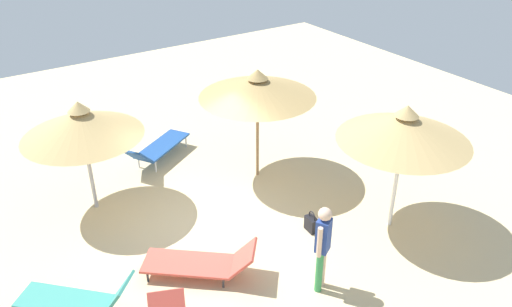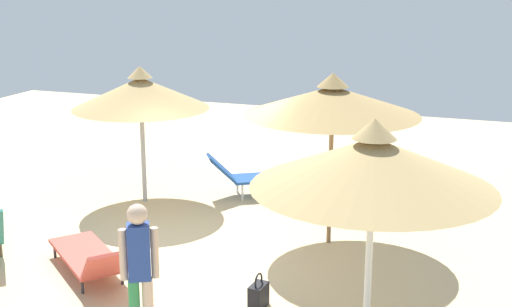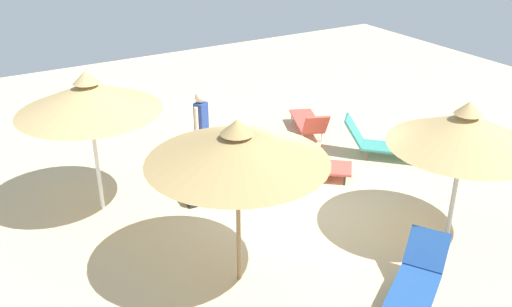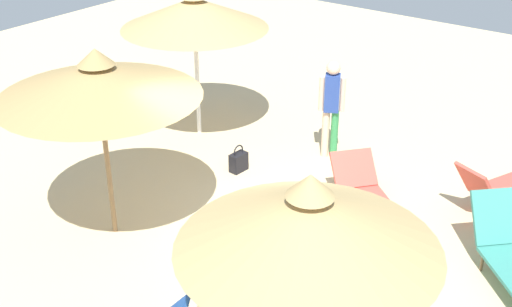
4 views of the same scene
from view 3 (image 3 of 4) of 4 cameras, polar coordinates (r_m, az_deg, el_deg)
ground at (r=11.08m, az=4.05°, el=-6.24°), size 24.00×24.00×0.10m
parasol_umbrella_near_right at (r=9.97m, az=20.34°, el=2.26°), size 2.54×2.54×2.60m
parasol_umbrella_front at (r=8.15m, az=-1.91°, el=0.63°), size 2.74×2.74×2.77m
parasol_umbrella_far_left at (r=10.62m, az=-16.58°, el=5.48°), size 2.63×2.63×2.80m
lounge_chair_edge at (r=12.28m, az=4.45°, el=-0.95°), size 2.07×1.88×0.73m
lounge_chair_center at (r=13.36m, az=12.79°, el=1.04°), size 1.87×1.87×0.94m
lounge_chair_back at (r=14.24m, az=5.37°, el=3.17°), size 1.30×2.06×0.89m
lounge_chair_near_left at (r=8.84m, az=15.60°, el=-12.95°), size 2.20×1.69×0.85m
person_standing_far_right at (r=12.41m, az=-5.52°, el=2.88°), size 0.40×0.32×1.77m
handbag at (r=11.29m, az=-6.58°, el=-4.36°), size 0.20×0.32×0.49m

